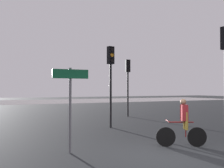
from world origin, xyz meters
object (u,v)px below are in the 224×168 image
(traffic_light_center, at_px, (111,71))
(cyclist, at_px, (183,122))
(direction_sign_post, at_px, (70,97))
(traffic_light_far_right, at_px, (128,77))

(traffic_light_center, xyz_separation_m, cyclist, (0.41, -4.94, -2.08))
(traffic_light_center, distance_m, direction_sign_post, 5.42)
(traffic_light_center, bearing_deg, direction_sign_post, 42.55)
(traffic_light_center, bearing_deg, traffic_light_far_right, -137.31)
(traffic_light_far_right, distance_m, cyclist, 9.84)
(cyclist, bearing_deg, traffic_light_center, 30.83)
(traffic_light_far_right, bearing_deg, direction_sign_post, 61.07)
(direction_sign_post, bearing_deg, traffic_light_far_right, -124.35)
(traffic_light_far_right, bearing_deg, cyclist, 81.68)
(direction_sign_post, distance_m, cyclist, 3.88)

